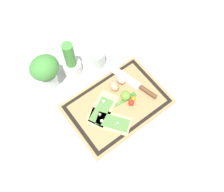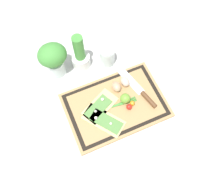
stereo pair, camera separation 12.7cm
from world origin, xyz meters
TOP-DOWN VIEW (x-y plane):
  - ground_plane at (0.00, 0.00)m, footprint 6.00×6.00m
  - cutting_board at (0.00, 0.00)m, footprint 0.48×0.33m
  - pizza_slice_near at (-0.08, -0.06)m, footprint 0.19×0.21m
  - pizza_slice_far at (-0.07, 0.02)m, footprint 0.20×0.16m
  - knife at (0.15, 0.00)m, footprint 0.10×0.30m
  - egg_brown at (0.04, 0.08)m, footprint 0.04×0.06m
  - egg_pink at (0.09, 0.09)m, footprint 0.04×0.06m
  - lime at (0.05, 0.00)m, footprint 0.05×0.05m
  - cherry_tomato_red at (0.05, -0.04)m, footprint 0.03×0.03m
  - cherry_tomato_yellow at (0.07, -0.03)m, footprint 0.03×0.03m
  - scallion_bunch at (-0.02, -0.01)m, footprint 0.26×0.04m
  - herb_pot at (-0.07, 0.29)m, footprint 0.09×0.09m
  - sauce_jar at (0.06, 0.25)m, footprint 0.08×0.08m
  - herb_glass at (-0.20, 0.30)m, footprint 0.14×0.12m

SIDE VIEW (x-z plane):
  - ground_plane at x=0.00m, z-range 0.00..0.00m
  - cutting_board at x=0.00m, z-range 0.00..0.02m
  - scallion_bunch at x=-0.02m, z-range 0.02..0.02m
  - pizza_slice_near at x=-0.08m, z-range 0.01..0.03m
  - pizza_slice_far at x=-0.07m, z-range 0.01..0.03m
  - knife at x=0.15m, z-range 0.01..0.04m
  - cherry_tomato_yellow at x=0.07m, z-range 0.02..0.04m
  - cherry_tomato_red at x=0.05m, z-range 0.02..0.05m
  - egg_brown at x=0.04m, z-range 0.02..0.06m
  - egg_pink at x=0.09m, z-range 0.02..0.06m
  - lime at x=0.05m, z-range 0.02..0.07m
  - sauce_jar at x=0.06m, z-range -0.01..0.10m
  - herb_pot at x=-0.07m, z-range -0.03..0.19m
  - herb_glass at x=-0.20m, z-range 0.02..0.23m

